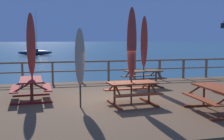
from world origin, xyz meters
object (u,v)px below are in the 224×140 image
object	(u,v)px
patio_umbrella_tall_front	(144,42)
sailboat_distant	(35,52)
picnic_table_front_left	(218,94)
patio_umbrella_short_front	(132,43)
picnic_table_mid_left	(132,88)
picnic_table_back_right	(31,85)
patio_umbrella_short_back	(80,57)
patio_umbrella_tall_back_right	(31,45)
picnic_table_front_right	(143,75)

from	to	relation	value
patio_umbrella_tall_front	sailboat_distant	size ratio (longest dim) A/B	0.42
picnic_table_front_left	patio_umbrella_short_front	xyz separation A→B (m)	(-2.23, 1.55, 1.50)
picnic_table_mid_left	patio_umbrella_tall_front	distance (m)	3.91
patio_umbrella_short_front	picnic_table_front_left	bearing A→B (deg)	-34.87
picnic_table_back_right	patio_umbrella_short_back	size ratio (longest dim) A/B	0.73
patio_umbrella_tall_front	picnic_table_back_right	bearing A→B (deg)	-161.66
patio_umbrella_tall_back_right	patio_umbrella_tall_front	world-z (taller)	patio_umbrella_tall_front
patio_umbrella_tall_back_right	patio_umbrella_short_back	bearing A→B (deg)	-45.12
patio_umbrella_short_front	patio_umbrella_tall_back_right	xyz separation A→B (m)	(-3.25, 1.66, -0.07)
picnic_table_back_right	picnic_table_mid_left	bearing A→B (deg)	-25.54
picnic_table_front_left	patio_umbrella_short_back	bearing A→B (deg)	157.22
picnic_table_front_right	patio_umbrella_short_back	size ratio (longest dim) A/B	0.70
picnic_table_front_right	patio_umbrella_short_back	xyz separation A→B (m)	(-3.33, -3.16, 1.08)
picnic_table_front_left	sailboat_distant	distance (m)	45.46
picnic_table_back_right	picnic_table_front_left	distance (m)	6.37
picnic_table_front_left	patio_umbrella_tall_back_right	world-z (taller)	patio_umbrella_tall_back_right
patio_umbrella_short_front	sailboat_distant	distance (m)	43.70
picnic_table_mid_left	sailboat_distant	world-z (taller)	sailboat_distant
picnic_table_mid_left	picnic_table_front_left	world-z (taller)	same
picnic_table_back_right	picnic_table_front_left	world-z (taller)	same
picnic_table_front_left	patio_umbrella_short_front	bearing A→B (deg)	145.13
picnic_table_front_left	patio_umbrella_short_front	size ratio (longest dim) A/B	0.60
picnic_table_front_right	sailboat_distant	world-z (taller)	sailboat_distant
picnic_table_front_right	picnic_table_front_left	bearing A→B (deg)	-82.87
picnic_table_front_left	patio_umbrella_tall_back_right	xyz separation A→B (m)	(-5.48, 3.21, 1.44)
patio_umbrella_tall_back_right	patio_umbrella_short_back	world-z (taller)	patio_umbrella_tall_back_right
sailboat_distant	patio_umbrella_short_front	bearing A→B (deg)	-84.32
patio_umbrella_tall_back_right	patio_umbrella_short_back	distance (m)	2.23
picnic_table_back_right	patio_umbrella_tall_front	distance (m)	5.42
picnic_table_mid_left	picnic_table_back_right	distance (m)	3.70
picnic_table_mid_left	picnic_table_back_right	size ratio (longest dim) A/B	0.92
picnic_table_mid_left	patio_umbrella_short_front	distance (m)	1.51
patio_umbrella_short_front	patio_umbrella_tall_back_right	world-z (taller)	patio_umbrella_short_front
picnic_table_back_right	patio_umbrella_short_front	xyz separation A→B (m)	(3.30, -1.63, 1.51)
patio_umbrella_tall_back_right	patio_umbrella_tall_front	bearing A→B (deg)	18.17
patio_umbrella_tall_front	patio_umbrella_tall_back_right	bearing A→B (deg)	-161.83
picnic_table_front_left	patio_umbrella_short_back	xyz separation A→B (m)	(-3.93, 1.65, 1.07)
picnic_table_front_left	patio_umbrella_short_back	world-z (taller)	patio_umbrella_short_back
picnic_table_mid_left	patio_umbrella_tall_back_right	bearing A→B (deg)	153.75
patio_umbrella_short_back	sailboat_distant	distance (m)	43.45
picnic_table_mid_left	sailboat_distant	size ratio (longest dim) A/B	0.22
patio_umbrella_short_back	picnic_table_front_left	bearing A→B (deg)	-22.78
patio_umbrella_tall_back_right	patio_umbrella_tall_front	xyz separation A→B (m)	(4.90, 1.61, 0.07)
picnic_table_back_right	picnic_table_front_left	bearing A→B (deg)	-29.92
picnic_table_front_left	picnic_table_front_right	size ratio (longest dim) A/B	1.08
picnic_table_mid_left	picnic_table_front_left	bearing A→B (deg)	-35.91
picnic_table_front_left	patio_umbrella_tall_front	size ratio (longest dim) A/B	0.60
patio_umbrella_short_front	patio_umbrella_tall_front	xyz separation A→B (m)	(1.64, 3.26, 0.00)
picnic_table_back_right	picnic_table_front_right	xyz separation A→B (m)	(4.92, 1.63, -0.00)
picnic_table_front_right	patio_umbrella_short_front	xyz separation A→B (m)	(-1.63, -3.25, 1.51)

